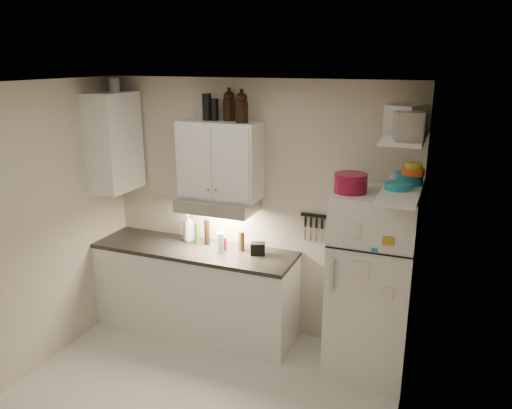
% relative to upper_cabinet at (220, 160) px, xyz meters
% --- Properties ---
extents(ceiling, '(3.20, 3.00, 0.02)m').
position_rel_upper_cabinet_xyz_m(ceiling, '(0.30, -1.33, 0.78)').
color(ceiling, white).
rests_on(ceiling, ground).
extents(back_wall, '(3.20, 0.02, 2.60)m').
position_rel_upper_cabinet_xyz_m(back_wall, '(0.30, 0.18, -0.53)').
color(back_wall, beige).
rests_on(back_wall, ground).
extents(left_wall, '(0.02, 3.00, 2.60)m').
position_rel_upper_cabinet_xyz_m(left_wall, '(-1.31, -1.33, -0.53)').
color(left_wall, beige).
rests_on(left_wall, ground).
extents(right_wall, '(0.02, 3.00, 2.60)m').
position_rel_upper_cabinet_xyz_m(right_wall, '(1.91, -1.33, -0.53)').
color(right_wall, beige).
rests_on(right_wall, ground).
extents(base_cabinet, '(2.10, 0.60, 0.88)m').
position_rel_upper_cabinet_xyz_m(base_cabinet, '(-0.25, -0.14, -1.39)').
color(base_cabinet, white).
rests_on(base_cabinet, floor).
extents(countertop, '(2.10, 0.62, 0.04)m').
position_rel_upper_cabinet_xyz_m(countertop, '(-0.25, -0.14, -0.93)').
color(countertop, '#282522').
rests_on(countertop, base_cabinet).
extents(upper_cabinet, '(0.80, 0.33, 0.75)m').
position_rel_upper_cabinet_xyz_m(upper_cabinet, '(0.00, 0.00, 0.00)').
color(upper_cabinet, white).
rests_on(upper_cabinet, back_wall).
extents(side_cabinet, '(0.33, 0.55, 1.00)m').
position_rel_upper_cabinet_xyz_m(side_cabinet, '(-1.14, -0.14, 0.12)').
color(side_cabinet, white).
rests_on(side_cabinet, left_wall).
extents(range_hood, '(0.76, 0.46, 0.12)m').
position_rel_upper_cabinet_xyz_m(range_hood, '(0.00, -0.06, -0.44)').
color(range_hood, silver).
rests_on(range_hood, back_wall).
extents(fridge, '(0.70, 0.68, 1.70)m').
position_rel_upper_cabinet_xyz_m(fridge, '(1.55, -0.18, -0.98)').
color(fridge, white).
rests_on(fridge, floor).
extents(shelf_hi, '(0.30, 0.95, 0.03)m').
position_rel_upper_cabinet_xyz_m(shelf_hi, '(1.75, -0.31, 0.38)').
color(shelf_hi, white).
rests_on(shelf_hi, right_wall).
extents(shelf_lo, '(0.30, 0.95, 0.03)m').
position_rel_upper_cabinet_xyz_m(shelf_lo, '(1.75, -0.31, -0.07)').
color(shelf_lo, white).
rests_on(shelf_lo, right_wall).
extents(knife_strip, '(0.42, 0.02, 0.03)m').
position_rel_upper_cabinet_xyz_m(knife_strip, '(1.00, 0.15, -0.51)').
color(knife_strip, black).
rests_on(knife_strip, back_wall).
extents(dutch_oven, '(0.32, 0.32, 0.16)m').
position_rel_upper_cabinet_xyz_m(dutch_oven, '(1.34, -0.28, -0.05)').
color(dutch_oven, maroon).
rests_on(dutch_oven, fridge).
extents(book_stack, '(0.20, 0.24, 0.07)m').
position_rel_upper_cabinet_xyz_m(book_stack, '(1.80, -0.42, -0.09)').
color(book_stack, '#BA9317').
rests_on(book_stack, fridge).
extents(spice_jar, '(0.05, 0.05, 0.09)m').
position_rel_upper_cabinet_xyz_m(spice_jar, '(1.63, -0.17, -0.08)').
color(spice_jar, silver).
rests_on(spice_jar, fridge).
extents(stock_pot, '(0.33, 0.33, 0.21)m').
position_rel_upper_cabinet_xyz_m(stock_pot, '(1.70, -0.07, 0.49)').
color(stock_pot, silver).
rests_on(stock_pot, shelf_hi).
extents(tin_a, '(0.28, 0.27, 0.22)m').
position_rel_upper_cabinet_xyz_m(tin_a, '(1.72, -0.35, 0.50)').
color(tin_a, '#AAAAAD').
rests_on(tin_a, shelf_hi).
extents(tin_b, '(0.25, 0.25, 0.20)m').
position_rel_upper_cabinet_xyz_m(tin_b, '(1.79, -0.61, 0.49)').
color(tin_b, '#AAAAAD').
rests_on(tin_b, shelf_hi).
extents(bowl_teal, '(0.23, 0.23, 0.09)m').
position_rel_upper_cabinet_xyz_m(bowl_teal, '(1.78, -0.10, -0.00)').
color(bowl_teal, teal).
rests_on(bowl_teal, shelf_lo).
extents(bowl_orange, '(0.18, 0.18, 0.05)m').
position_rel_upper_cabinet_xyz_m(bowl_orange, '(1.82, -0.16, 0.07)').
color(bowl_orange, '#F84D17').
rests_on(bowl_orange, bowl_teal).
extents(bowl_yellow, '(0.14, 0.14, 0.05)m').
position_rel_upper_cabinet_xyz_m(bowl_yellow, '(1.82, -0.16, 0.12)').
color(bowl_yellow, gold).
rests_on(bowl_yellow, bowl_orange).
extents(plates, '(0.23, 0.23, 0.05)m').
position_rel_upper_cabinet_xyz_m(plates, '(1.72, -0.32, -0.02)').
color(plates, teal).
rests_on(plates, shelf_lo).
extents(growler_a, '(0.14, 0.14, 0.29)m').
position_rel_upper_cabinet_xyz_m(growler_a, '(0.07, 0.08, 0.52)').
color(growler_a, black).
rests_on(growler_a, upper_cabinet).
extents(growler_b, '(0.15, 0.15, 0.29)m').
position_rel_upper_cabinet_xyz_m(growler_b, '(0.25, -0.04, 0.52)').
color(growler_b, black).
rests_on(growler_b, upper_cabinet).
extents(thermos_a, '(0.09, 0.09, 0.21)m').
position_rel_upper_cabinet_xyz_m(thermos_a, '(-0.06, 0.02, 0.48)').
color(thermos_a, black).
rests_on(thermos_a, upper_cabinet).
extents(thermos_b, '(0.11, 0.11, 0.25)m').
position_rel_upper_cabinet_xyz_m(thermos_b, '(-0.14, 0.02, 0.50)').
color(thermos_b, black).
rests_on(thermos_b, upper_cabinet).
extents(side_jar, '(0.12, 0.12, 0.14)m').
position_rel_upper_cabinet_xyz_m(side_jar, '(-1.15, -0.04, 0.69)').
color(side_jar, silver).
rests_on(side_jar, side_cabinet).
extents(soap_bottle, '(0.15, 0.15, 0.34)m').
position_rel_upper_cabinet_xyz_m(soap_bottle, '(-0.40, 0.02, -0.74)').
color(soap_bottle, white).
rests_on(soap_bottle, countertop).
extents(pepper_mill, '(0.08, 0.08, 0.20)m').
position_rel_upper_cabinet_xyz_m(pepper_mill, '(0.23, -0.02, -0.80)').
color(pepper_mill, brown).
rests_on(pepper_mill, countertop).
extents(oil_bottle, '(0.05, 0.05, 0.23)m').
position_rel_upper_cabinet_xyz_m(oil_bottle, '(-0.28, -0.01, -0.79)').
color(oil_bottle, '#345A16').
rests_on(oil_bottle, countertop).
extents(vinegar_bottle, '(0.07, 0.07, 0.27)m').
position_rel_upper_cabinet_xyz_m(vinegar_bottle, '(-0.17, 0.01, -0.77)').
color(vinegar_bottle, black).
rests_on(vinegar_bottle, countertop).
extents(clear_bottle, '(0.08, 0.08, 0.20)m').
position_rel_upper_cabinet_xyz_m(clear_bottle, '(0.05, -0.13, -0.80)').
color(clear_bottle, silver).
rests_on(clear_bottle, countertop).
extents(red_jar, '(0.07, 0.07, 0.13)m').
position_rel_upper_cabinet_xyz_m(red_jar, '(0.05, -0.06, -0.84)').
color(red_jar, maroon).
rests_on(red_jar, countertop).
extents(caddy, '(0.16, 0.14, 0.12)m').
position_rel_upper_cabinet_xyz_m(caddy, '(0.42, -0.06, -0.85)').
color(caddy, black).
rests_on(caddy, countertop).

